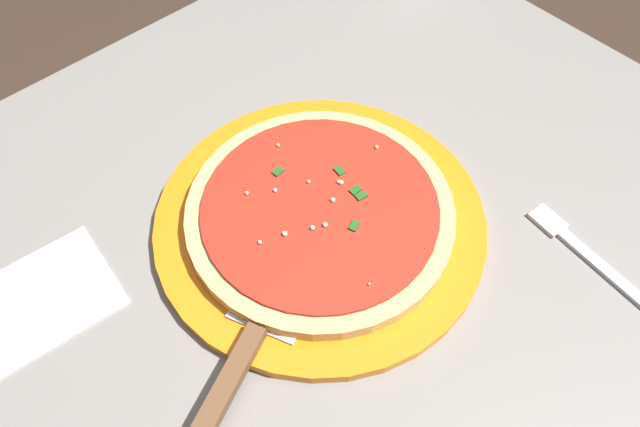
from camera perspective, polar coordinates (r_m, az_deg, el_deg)
ground_plane at (r=1.32m, az=2.44°, el=-18.65°), size 5.00×5.00×0.00m
restaurant_table at (r=0.78m, az=3.93°, el=-6.31°), size 0.86×0.86×0.73m
serving_plate at (r=0.65m, az=-0.00°, el=-0.70°), size 0.35×0.35×0.01m
pizza at (r=0.63m, az=0.00°, el=0.13°), size 0.28×0.28×0.02m
pizza_server at (r=0.57m, az=-6.94°, el=-12.70°), size 0.22×0.13×0.01m
napkin_folded_right at (r=0.66m, az=-24.52°, el=-7.28°), size 0.15×0.12×0.00m
fork at (r=0.68m, az=24.19°, el=-4.09°), size 0.04×0.19×0.00m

